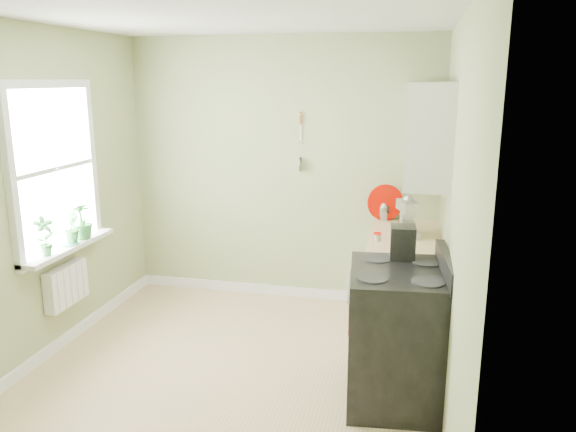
% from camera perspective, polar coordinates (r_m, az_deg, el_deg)
% --- Properties ---
extents(floor, '(3.20, 3.60, 0.02)m').
position_cam_1_polar(floor, '(4.59, -6.03, -16.16)').
color(floor, tan).
rests_on(floor, ground).
extents(ceiling, '(3.20, 3.60, 0.02)m').
position_cam_1_polar(ceiling, '(4.01, -7.06, 19.92)').
color(ceiling, white).
rests_on(ceiling, wall_back).
extents(wall_back, '(3.20, 0.02, 2.70)m').
position_cam_1_polar(wall_back, '(5.79, -0.61, 4.58)').
color(wall_back, '#9EAA74').
rests_on(wall_back, floor).
extents(wall_left, '(0.02, 3.60, 2.70)m').
position_cam_1_polar(wall_left, '(4.86, -24.76, 1.52)').
color(wall_left, '#9EAA74').
rests_on(wall_left, floor).
extents(wall_right, '(0.02, 3.60, 2.70)m').
position_cam_1_polar(wall_right, '(3.88, 16.59, -0.59)').
color(wall_right, '#9EAA74').
rests_on(wall_right, floor).
extents(base_cabinets, '(0.60, 1.60, 0.87)m').
position_cam_1_polar(base_cabinets, '(5.10, 11.72, -7.69)').
color(base_cabinets, white).
rests_on(base_cabinets, floor).
extents(countertop, '(0.64, 1.60, 0.04)m').
position_cam_1_polar(countertop, '(4.95, 11.86, -2.77)').
color(countertop, '#DBBD86').
rests_on(countertop, base_cabinets).
extents(upper_cabinets, '(0.35, 1.40, 0.80)m').
position_cam_1_polar(upper_cabinets, '(4.87, 14.05, 8.37)').
color(upper_cabinets, white).
rests_on(upper_cabinets, wall_right).
extents(window, '(0.06, 1.14, 1.44)m').
position_cam_1_polar(window, '(5.04, -22.70, 4.45)').
color(window, white).
rests_on(window, wall_left).
extents(window_sill, '(0.18, 1.14, 0.04)m').
position_cam_1_polar(window_sill, '(5.14, -21.35, -2.94)').
color(window_sill, white).
rests_on(window_sill, wall_left).
extents(radiator, '(0.12, 0.50, 0.35)m').
position_cam_1_polar(radiator, '(5.22, -21.61, -6.54)').
color(radiator, white).
rests_on(radiator, wall_left).
extents(wall_utensils, '(0.02, 0.14, 0.58)m').
position_cam_1_polar(wall_utensils, '(5.69, 1.28, 6.59)').
color(wall_utensils, '#DBBD86').
rests_on(wall_utensils, wall_back).
extents(stove, '(0.78, 0.86, 1.11)m').
position_cam_1_polar(stove, '(4.16, 11.11, -11.72)').
color(stove, black).
rests_on(stove, floor).
extents(stand_mixer, '(0.26, 0.33, 0.36)m').
position_cam_1_polar(stand_mixer, '(5.07, 11.98, -0.38)').
color(stand_mixer, '#B2B2B7').
rests_on(stand_mixer, countertop).
extents(kettle, '(0.17, 0.10, 0.17)m').
position_cam_1_polar(kettle, '(5.63, 9.63, 0.44)').
color(kettle, silver).
rests_on(kettle, countertop).
extents(coffee_maker, '(0.19, 0.21, 0.31)m').
position_cam_1_polar(coffee_maker, '(4.23, 11.51, -3.19)').
color(coffee_maker, black).
rests_on(coffee_maker, countertop).
extents(red_tray, '(0.36, 0.19, 0.36)m').
position_cam_1_polar(red_tray, '(5.61, 9.85, 1.36)').
color(red_tray, '#C30B00').
rests_on(red_tray, countertop).
extents(jar, '(0.07, 0.07, 0.07)m').
position_cam_1_polar(jar, '(4.91, 9.08, -2.10)').
color(jar, tan).
rests_on(jar, countertop).
extents(plant_a, '(0.19, 0.21, 0.33)m').
position_cam_1_polar(plant_a, '(4.84, -23.53, -1.88)').
color(plant_a, '#337A38').
rests_on(plant_a, window_sill).
extents(plant_b, '(0.19, 0.19, 0.28)m').
position_cam_1_polar(plant_b, '(5.13, -21.15, -1.13)').
color(plant_b, '#337A38').
rests_on(plant_b, window_sill).
extents(plant_c, '(0.25, 0.25, 0.32)m').
position_cam_1_polar(plant_c, '(5.25, -20.21, -0.47)').
color(plant_c, '#337A38').
rests_on(plant_c, window_sill).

